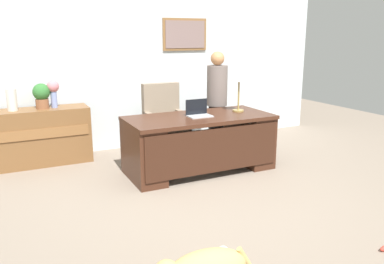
# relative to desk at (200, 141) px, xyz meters

# --- Properties ---
(ground_plane) EXTENTS (12.00, 12.00, 0.00)m
(ground_plane) POSITION_rel_desk_xyz_m (-0.34, -0.95, -0.43)
(ground_plane) COLOR gray
(back_wall) EXTENTS (7.00, 0.16, 2.70)m
(back_wall) POSITION_rel_desk_xyz_m (-0.33, 1.65, 0.93)
(back_wall) COLOR silver
(back_wall) RESTS_ON ground_plane
(desk) EXTENTS (2.00, 0.92, 0.77)m
(desk) POSITION_rel_desk_xyz_m (0.00, 0.00, 0.00)
(desk) COLOR #422316
(desk) RESTS_ON ground_plane
(credenza) EXTENTS (1.45, 0.50, 0.82)m
(credenza) POSITION_rel_desk_xyz_m (-1.98, 1.30, -0.02)
(credenza) COLOR brown
(credenza) RESTS_ON ground_plane
(armchair) EXTENTS (0.60, 0.59, 1.11)m
(armchair) POSITION_rel_desk_xyz_m (-0.12, 0.99, 0.07)
(armchair) COLOR gray
(armchair) RESTS_ON ground_plane
(person_standing) EXTENTS (0.32, 0.32, 1.60)m
(person_standing) POSITION_rel_desk_xyz_m (0.65, 0.70, 0.40)
(person_standing) COLOR #262323
(person_standing) RESTS_ON ground_plane
(laptop) EXTENTS (0.32, 0.22, 0.22)m
(laptop) POSITION_rel_desk_xyz_m (-0.02, 0.03, 0.40)
(laptop) COLOR #B2B5BA
(laptop) RESTS_ON desk
(desk_lamp) EXTENTS (0.22, 0.22, 0.62)m
(desk_lamp) POSITION_rel_desk_xyz_m (0.65, 0.08, 0.84)
(desk_lamp) COLOR #9E8447
(desk_lamp) RESTS_ON desk
(vase_with_flowers) EXTENTS (0.17, 0.17, 0.39)m
(vase_with_flowers) POSITION_rel_desk_xyz_m (-1.72, 1.30, 0.65)
(vase_with_flowers) COLOR #8597D2
(vase_with_flowers) RESTS_ON credenza
(vase_empty) EXTENTS (0.14, 0.14, 0.31)m
(vase_empty) POSITION_rel_desk_xyz_m (-2.27, 1.30, 0.55)
(vase_empty) COLOR silver
(vase_empty) RESTS_ON credenza
(potted_plant) EXTENTS (0.24, 0.24, 0.36)m
(potted_plant) POSITION_rel_desk_xyz_m (-1.88, 1.30, 0.59)
(potted_plant) COLOR brown
(potted_plant) RESTS_ON credenza
(dog_toy_ball) EXTENTS (0.10, 0.10, 0.10)m
(dog_toy_ball) POSITION_rel_desk_xyz_m (-0.83, -2.04, -0.37)
(dog_toy_ball) COLOR beige
(dog_toy_ball) RESTS_ON ground_plane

